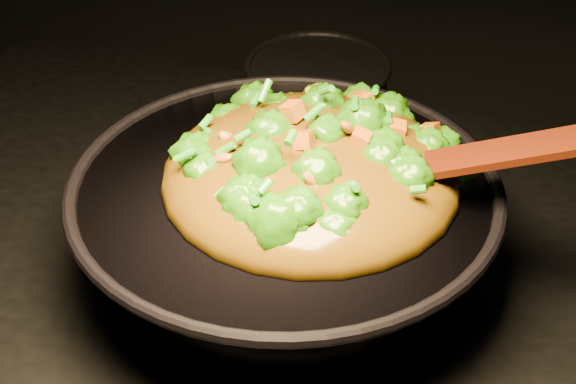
% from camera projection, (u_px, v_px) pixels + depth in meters
% --- Properties ---
extents(wok, '(0.52, 0.52, 0.13)m').
position_uv_depth(wok, '(285.00, 232.00, 1.00)').
color(wok, black).
rests_on(wok, stovetop).
extents(stir_fry, '(0.42, 0.42, 0.11)m').
position_uv_depth(stir_fry, '(311.00, 139.00, 0.93)').
color(stir_fry, '#2A7308').
rests_on(stir_fry, wok).
extents(spatula, '(0.30, 0.07, 0.13)m').
position_uv_depth(spatula, '(460.00, 160.00, 0.91)').
color(spatula, '#391605').
rests_on(spatula, wok).
extents(back_pot, '(0.25, 0.25, 0.11)m').
position_uv_depth(back_pot, '(317.00, 97.00, 1.26)').
color(back_pot, black).
rests_on(back_pot, stovetop).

